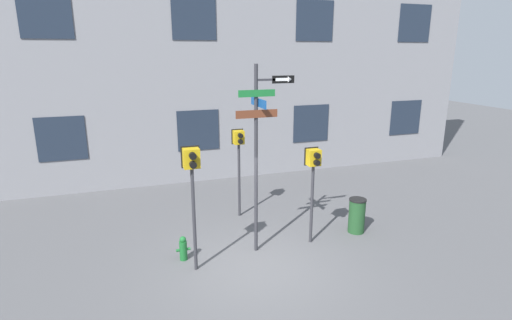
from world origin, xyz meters
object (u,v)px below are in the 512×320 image
object	(u,v)px
pedestrian_signal_left	(192,174)
street_sign_pole	(259,143)
pedestrian_signal_across	(239,149)
trash_bin	(357,215)
fire_hydrant	(183,248)
pedestrian_signal_right	(313,169)

from	to	relation	value
pedestrian_signal_left	street_sign_pole	bearing A→B (deg)	14.16
street_sign_pole	pedestrian_signal_across	size ratio (longest dim) A/B	1.72
trash_bin	fire_hydrant	bearing A→B (deg)	-179.94
street_sign_pole	pedestrian_signal_left	xyz separation A→B (m)	(-1.72, -0.43, -0.49)
pedestrian_signal_left	fire_hydrant	size ratio (longest dim) A/B	4.77
street_sign_pole	trash_bin	xyz separation A→B (m)	(2.98, 0.12, -2.35)
pedestrian_signal_across	trash_bin	distance (m)	3.93
pedestrian_signal_right	trash_bin	distance (m)	2.18
pedestrian_signal_across	trash_bin	world-z (taller)	pedestrian_signal_across
pedestrian_signal_right	pedestrian_signal_across	distance (m)	2.69
pedestrian_signal_right	fire_hydrant	distance (m)	3.83
pedestrian_signal_right	trash_bin	xyz separation A→B (m)	(1.51, 0.15, -1.56)
fire_hydrant	pedestrian_signal_across	bearing A→B (deg)	46.42
pedestrian_signal_left	pedestrian_signal_across	xyz separation A→B (m)	(1.88, 2.75, -0.23)
pedestrian_signal_across	trash_bin	bearing A→B (deg)	-37.89
pedestrian_signal_across	fire_hydrant	size ratio (longest dim) A/B	4.40
street_sign_pole	pedestrian_signal_right	xyz separation A→B (m)	(1.47, -0.03, -0.79)
street_sign_pole	pedestrian_signal_right	size ratio (longest dim) A/B	1.81
pedestrian_signal_right	fire_hydrant	size ratio (longest dim) A/B	4.19
pedestrian_signal_left	trash_bin	distance (m)	5.09
pedestrian_signal_left	pedestrian_signal_across	bearing A→B (deg)	55.61
pedestrian_signal_right	pedestrian_signal_across	world-z (taller)	pedestrian_signal_across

